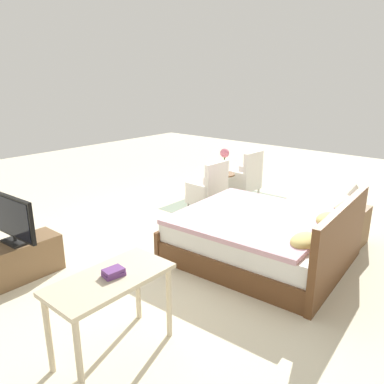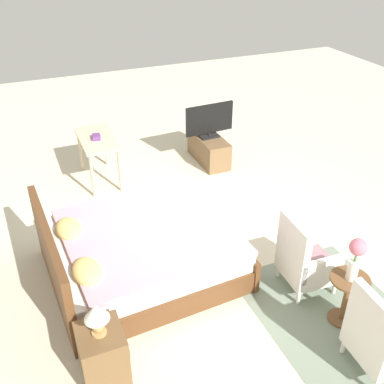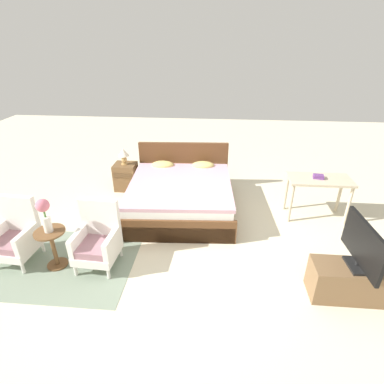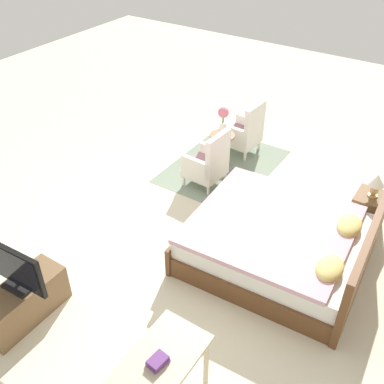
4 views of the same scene
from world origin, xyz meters
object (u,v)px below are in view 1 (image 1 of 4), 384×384
Objects in this scene: tv_stand at (18,260)px; armchair_by_window_right at (209,192)px; armchair_by_window_left at (245,178)px; side_table at (224,185)px; bed at (263,238)px; book_stack at (114,272)px; flower_vase at (225,158)px; table_lamp at (355,192)px; nightstand at (351,225)px; vanity_desk at (111,289)px.

armchair_by_window_right is at bearing 174.27° from tv_stand.
armchair_by_window_left is 0.60m from side_table.
book_stack is (2.34, -0.07, 0.47)m from bed.
side_table is 1.20× the size of flower_vase.
bed reaches higher than table_lamp.
book_stack is at bearing 23.16° from side_table.
book_stack is at bearing 25.30° from armchair_by_window_right.
armchair_by_window_right reaches higher than tv_stand.
armchair_by_window_left is 1.18m from armchair_by_window_right.
armchair_by_window_right is (1.18, 0.00, 0.00)m from armchair_by_window_left.
flower_vase is at bearing -131.59° from bed.
flower_vase is 0.86× the size of nightstand.
nightstand is (0.30, 2.44, -0.08)m from side_table.
bed is at bearing 48.41° from side_table.
bed is at bearing 178.05° from vanity_desk.
table_lamp is 4.47m from tv_stand.
tv_stand is 5.00× the size of book_stack.
vanity_desk is 5.42× the size of book_stack.
flower_vase reaches higher than side_table.
vanity_desk is (3.62, -0.79, 0.35)m from nightstand.
tv_stand is (3.84, -0.22, -0.64)m from flower_vase.
armchair_by_window_left reaches higher than vanity_desk.
side_table is 2.50m from table_lamp.
flower_vase is (0.00, 0.00, 0.51)m from side_table.
side_table is (0.59, -0.11, -0.02)m from armchair_by_window_left.
nightstand is at bearing 83.02° from side_table.
vanity_desk is (0.07, 1.87, 0.40)m from tv_stand.
table_lamp reaches higher than side_table.
table_lamp is 1.72× the size of book_stack.
armchair_by_window_left is (-2.12, -1.63, 0.08)m from bed.
bed reaches higher than tv_stand.
flower_vase is at bearing 176.71° from tv_stand.
side_table is at bearing -96.98° from table_lamp.
bed reaches higher than armchair_by_window_right.
book_stack is (3.29, 1.56, 0.39)m from armchair_by_window_right.
vanity_desk is at bearing 87.72° from tv_stand.
table_lamp reaches higher than nightstand.
table_lamp is at bearing 97.13° from armchair_by_window_right.
flower_vase reaches higher than armchair_by_window_right.
side_table is (-0.59, -0.11, -0.02)m from armchair_by_window_right.
table_lamp reaches higher than vanity_desk.
nightstand is at bearing -90.00° from table_lamp.
armchair_by_window_right is at bearing 10.06° from flower_vase.
armchair_by_window_left is 0.88× the size of vanity_desk.
bed is 1.50m from table_lamp.
flower_vase is at bearing -157.14° from vanity_desk.
armchair_by_window_left is at bearing -180.00° from armchair_by_window_right.
tv_stand is at bearing -5.73° from armchair_by_window_right.
vanity_desk is at bearing 22.86° from side_table.
table_lamp is at bearing 90.00° from nightstand.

